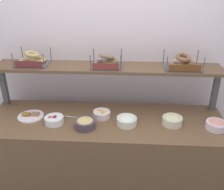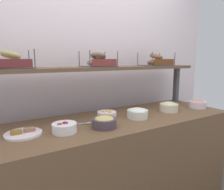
% 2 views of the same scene
% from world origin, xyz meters
% --- Properties ---
extents(back_wall, '(3.41, 0.06, 2.40)m').
position_xyz_m(back_wall, '(0.00, 0.55, 1.20)').
color(back_wall, white).
rests_on(back_wall, ground_plane).
extents(deli_counter, '(2.21, 0.70, 0.85)m').
position_xyz_m(deli_counter, '(0.00, 0.00, 0.42)').
color(deli_counter, brown).
rests_on(deli_counter, ground_plane).
extents(shelf_riser_right, '(0.05, 0.05, 0.40)m').
position_xyz_m(shelf_riser_right, '(1.05, 0.27, 1.05)').
color(shelf_riser_right, '#4C4C51').
rests_on(shelf_riser_right, deli_counter).
extents(upper_shelf, '(2.17, 0.32, 0.03)m').
position_xyz_m(upper_shelf, '(0.00, 0.27, 1.26)').
color(upper_shelf, brown).
rests_on(upper_shelf, shelf_riser_left).
extents(bowl_potato_salad, '(0.18, 0.18, 0.09)m').
position_xyz_m(bowl_potato_salad, '(0.60, -0.04, 0.90)').
color(bowl_potato_salad, beige).
rests_on(bowl_potato_salad, deli_counter).
extents(bowl_hummus, '(0.18, 0.18, 0.09)m').
position_xyz_m(bowl_hummus, '(-0.16, -0.13, 0.89)').
color(bowl_hummus, '#4D3F4B').
rests_on(bowl_hummus, deli_counter).
extents(bowl_beet_salad, '(0.17, 0.17, 0.08)m').
position_xyz_m(bowl_beet_salad, '(-0.45, -0.09, 0.88)').
color(bowl_beet_salad, white).
rests_on(bowl_beet_salad, deli_counter).
extents(bowl_fruit_salad, '(0.16, 0.16, 0.07)m').
position_xyz_m(bowl_fruit_salad, '(-0.03, 0.05, 0.88)').
color(bowl_fruit_salad, white).
rests_on(bowl_fruit_salad, deli_counter).
extents(bowl_cream_cheese, '(0.18, 0.18, 0.09)m').
position_xyz_m(bowl_cream_cheese, '(0.20, -0.07, 0.89)').
color(bowl_cream_cheese, white).
rests_on(bowl_cream_cheese, deli_counter).
extents(bowl_lox_spread, '(0.17, 0.17, 0.08)m').
position_xyz_m(bowl_lox_spread, '(0.97, -0.09, 0.89)').
color(bowl_lox_spread, silver).
rests_on(bowl_lox_spread, deli_counter).
extents(serving_plate_white, '(0.24, 0.24, 0.04)m').
position_xyz_m(serving_plate_white, '(-0.70, 0.01, 0.86)').
color(serving_plate_white, white).
rests_on(serving_plate_white, deli_counter).
extents(serving_spoon_near_plate, '(0.18, 0.05, 0.01)m').
position_xyz_m(serving_spoon_near_plate, '(-0.27, 0.01, 0.86)').
color(serving_spoon_near_plate, '#B7B7BC').
rests_on(serving_spoon_near_plate, deli_counter).
extents(bagel_basket_sesame, '(0.30, 0.25, 0.14)m').
position_xyz_m(bagel_basket_sesame, '(-0.71, 0.28, 1.32)').
color(bagel_basket_sesame, '#4C4C51').
rests_on(bagel_basket_sesame, upper_shelf).
extents(bagel_basket_poppy, '(0.28, 0.24, 0.14)m').
position_xyz_m(bagel_basket_poppy, '(-0.00, 0.26, 1.33)').
color(bagel_basket_poppy, '#4C4C51').
rests_on(bagel_basket_poppy, upper_shelf).
extents(bagel_basket_cinnamon_raisin, '(0.33, 0.25, 0.14)m').
position_xyz_m(bagel_basket_cinnamon_raisin, '(0.70, 0.26, 1.33)').
color(bagel_basket_cinnamon_raisin, '#4C4C51').
rests_on(bagel_basket_cinnamon_raisin, upper_shelf).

